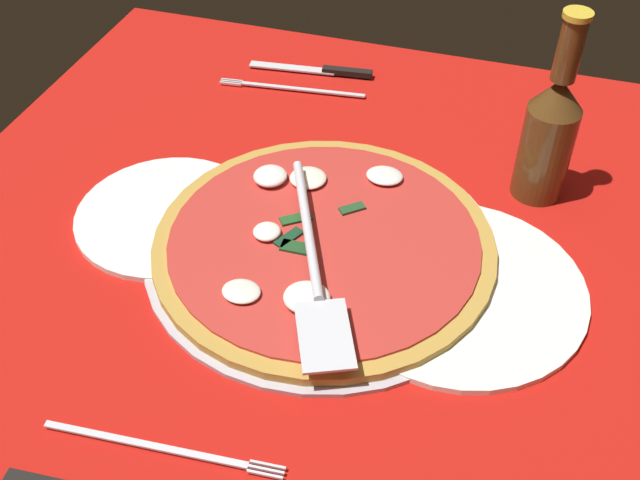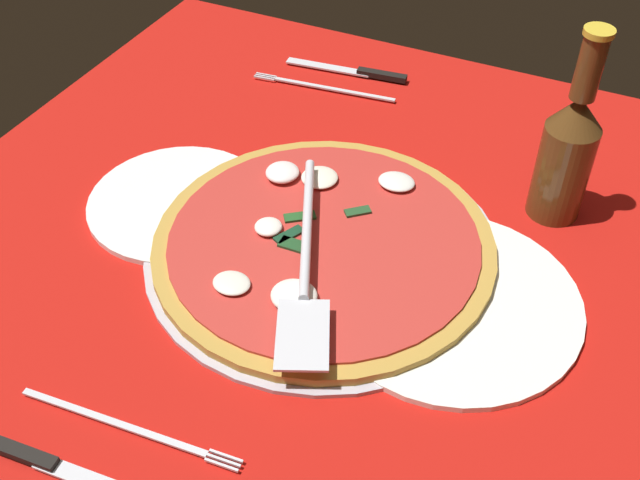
{
  "view_description": "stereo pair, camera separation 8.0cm",
  "coord_description": "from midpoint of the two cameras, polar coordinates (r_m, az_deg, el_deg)",
  "views": [
    {
      "loc": [
        17.02,
        -55.39,
        56.06
      ],
      "look_at": [
        -0.44,
        0.51,
        1.92
      ],
      "focal_mm": 43.21,
      "sensor_mm": 36.0,
      "label": 1
    },
    {
      "loc": [
        24.44,
        -52.5,
        56.06
      ],
      "look_at": [
        -0.44,
        0.51,
        1.92
      ],
      "focal_mm": 43.21,
      "sensor_mm": 36.0,
      "label": 2
    }
  ],
  "objects": [
    {
      "name": "ground_plane",
      "position": [
        0.81,
        -2.63,
        -1.64
      ],
      "size": [
        90.28,
        90.28,
        0.8
      ],
      "primitive_type": "cube",
      "color": "red"
    },
    {
      "name": "place_setting_far",
      "position": [
        1.08,
        -3.06,
        11.58
      ],
      "size": [
        19.9,
        13.2,
        1.4
      ],
      "rotation": [
        0.0,
        0.0,
        3.25
      ],
      "color": "white",
      "rests_on": "ground_plane"
    },
    {
      "name": "pizza_pan",
      "position": [
        0.81,
        -2.83,
        -0.87
      ],
      "size": [
        37.27,
        37.27,
        0.82
      ],
      "primitive_type": "cylinder",
      "color": "#B8B3BF",
      "rests_on": "ground_plane"
    },
    {
      "name": "pizza",
      "position": [
        0.8,
        -2.93,
        -0.24
      ],
      "size": [
        35.61,
        35.61,
        2.63
      ],
      "color": "#BB8E3A",
      "rests_on": "pizza_pan"
    },
    {
      "name": "pizza_server",
      "position": [
        0.75,
        -3.57,
        -1.71
      ],
      "size": [
        14.34,
        27.47,
        1.0
      ],
      "rotation": [
        0.0,
        0.0,
        5.13
      ],
      "color": "silver",
      "rests_on": "pizza"
    },
    {
      "name": "dinner_plate_right",
      "position": [
        0.77,
        7.24,
        -3.73
      ],
      "size": [
        25.57,
        25.57,
        1.0
      ],
      "primitive_type": "cylinder",
      "color": "white",
      "rests_on": "ground_plane"
    },
    {
      "name": "dinner_plate_left",
      "position": [
        0.87,
        -13.81,
        1.63
      ],
      "size": [
        20.16,
        20.16,
        1.0
      ],
      "primitive_type": "cylinder",
      "color": "white",
      "rests_on": "ground_plane"
    },
    {
      "name": "place_setting_near",
      "position": [
        0.67,
        -17.41,
        -16.58
      ],
      "size": [
        20.89,
        13.09,
        1.4
      ],
      "rotation": [
        0.0,
        0.0,
        0.08
      ],
      "color": "white",
      "rests_on": "ground_plane"
    },
    {
      "name": "checker_pattern",
      "position": [
        0.8,
        -2.64,
        -1.41
      ],
      "size": [
        90.28,
        90.28,
        0.1
      ],
      "color": "silver",
      "rests_on": "ground_plane"
    },
    {
      "name": "beer_bottle",
      "position": [
        0.86,
        14.09,
        7.66
      ],
      "size": [
        5.77,
        5.77,
        22.29
      ],
      "color": "#553617",
      "rests_on": "ground_plane"
    }
  ]
}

